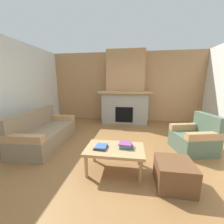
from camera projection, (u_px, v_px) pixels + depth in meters
ground at (118, 155)px, 2.96m from camera, size 9.00×9.00×0.00m
wall_back_wood_panel at (126, 87)px, 5.58m from camera, size 6.00×0.12×2.70m
fireplace at (125, 92)px, 5.26m from camera, size 1.90×0.82×2.70m
couch at (45, 133)px, 3.48m from camera, size 0.94×1.84×0.85m
armchair at (195, 139)px, 3.11m from camera, size 0.92×0.92×0.85m
coffee_table at (115, 151)px, 2.38m from camera, size 1.00×0.60×0.43m
ottoman at (174, 174)px, 2.05m from camera, size 0.52×0.52×0.40m
book_stack_near_edge at (101, 147)px, 2.36m from camera, size 0.23×0.24×0.05m
book_stack_center at (126, 145)px, 2.38m from camera, size 0.26×0.22×0.08m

